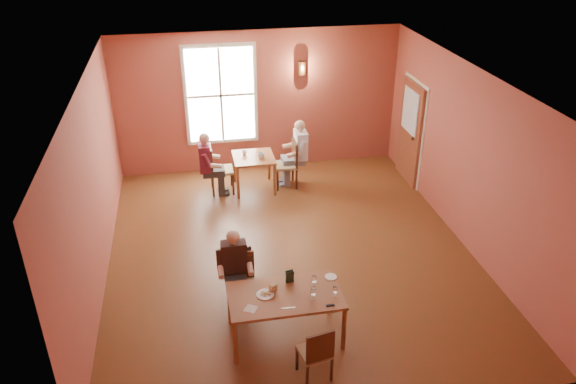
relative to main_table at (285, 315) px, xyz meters
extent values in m
cube|color=brown|center=(0.46, 1.99, -0.35)|extent=(6.00, 7.00, 0.01)
cube|color=brown|center=(0.46, 5.49, 1.15)|extent=(6.00, 0.04, 3.00)
cube|color=brown|center=(0.46, -1.51, 1.15)|extent=(6.00, 0.04, 3.00)
cube|color=brown|center=(-2.54, 1.99, 1.15)|extent=(0.04, 7.00, 3.00)
cube|color=brown|center=(3.46, 1.99, 1.15)|extent=(0.04, 7.00, 3.00)
cube|color=white|center=(0.46, 1.99, 2.65)|extent=(6.00, 7.00, 0.04)
cube|color=white|center=(-0.34, 5.44, 1.35)|extent=(1.36, 0.10, 1.96)
cube|color=maroon|center=(3.40, 4.29, 0.70)|extent=(0.12, 1.04, 2.10)
cylinder|color=brown|center=(1.36, 5.39, 1.85)|extent=(0.16, 0.16, 0.28)
cylinder|color=white|center=(-0.26, 0.04, 0.37)|extent=(0.30, 0.30, 0.03)
cube|color=#B08349|center=(-0.15, 0.09, 0.40)|extent=(0.11, 0.11, 0.10)
cube|color=black|center=(0.11, 0.26, 0.44)|extent=(0.12, 0.07, 0.18)
cube|color=silver|center=(-0.01, -0.28, 0.35)|extent=(0.19, 0.03, 0.00)
cube|color=white|center=(-0.48, -0.20, 0.36)|extent=(0.20, 0.20, 0.00)
cylinder|color=white|center=(0.69, 0.26, 0.36)|extent=(0.18, 0.18, 0.01)
cube|color=black|center=(0.53, -0.33, 0.36)|extent=(0.11, 0.03, 0.01)
imported|color=silver|center=(0.32, 4.34, 0.42)|extent=(0.17, 0.17, 0.11)
imported|color=beige|center=(0.00, 4.53, 0.41)|extent=(0.10, 0.10, 0.09)
camera|label=1|loc=(-1.06, -5.80, 5.02)|focal=35.00mm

